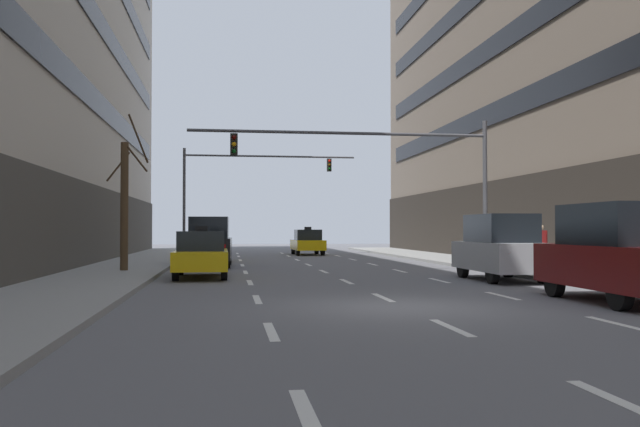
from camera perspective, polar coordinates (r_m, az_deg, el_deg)
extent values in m
plane|color=slate|center=(14.51, 7.17, -7.87)|extent=(120.00, 120.00, 0.00)
cube|color=gray|center=(14.60, -24.36, -7.45)|extent=(3.57, 80.00, 0.14)
cube|color=silver|center=(6.19, -1.03, -16.82)|extent=(0.16, 2.00, 0.01)
cube|color=silver|center=(11.07, -4.17, -9.91)|extent=(0.16, 2.00, 0.01)
cube|color=silver|center=(16.03, -5.34, -7.24)|extent=(0.16, 2.00, 0.01)
cube|color=silver|center=(21.00, -5.95, -5.83)|extent=(0.16, 2.00, 0.01)
cube|color=silver|center=(25.99, -6.33, -4.96)|extent=(0.16, 2.00, 0.01)
cube|color=silver|center=(30.98, -6.58, -4.37)|extent=(0.16, 2.00, 0.01)
cube|color=silver|center=(35.97, -6.77, -3.94)|extent=(0.16, 2.00, 0.01)
cube|color=silver|center=(40.96, -6.91, -3.62)|extent=(0.16, 2.00, 0.01)
cube|color=silver|center=(45.96, -7.01, -3.37)|extent=(0.16, 2.00, 0.01)
cube|color=silver|center=(7.20, 24.51, -14.49)|extent=(0.16, 2.00, 0.01)
cube|color=silver|center=(11.67, 11.05, -9.45)|extent=(0.16, 2.00, 0.01)
cube|color=silver|center=(16.44, 5.34, -7.09)|extent=(0.16, 2.00, 0.01)
cube|color=silver|center=(21.32, 2.25, -5.77)|extent=(0.16, 2.00, 0.01)
cube|color=silver|center=(26.24, 0.32, -4.93)|extent=(0.16, 2.00, 0.01)
cube|color=silver|center=(31.19, -1.00, -4.35)|extent=(0.16, 2.00, 0.01)
cube|color=silver|center=(36.16, -1.95, -3.94)|extent=(0.16, 2.00, 0.01)
cube|color=silver|center=(41.13, -2.68, -3.62)|extent=(0.16, 2.00, 0.01)
cube|color=silver|center=(46.11, -3.24, -3.37)|extent=(0.16, 2.00, 0.01)
cube|color=silver|center=(12.96, 23.96, -8.54)|extent=(0.16, 2.00, 0.01)
cube|color=silver|center=(17.38, 15.17, -6.73)|extent=(0.16, 2.00, 0.01)
cube|color=silver|center=(22.05, 10.05, -5.60)|extent=(0.16, 2.00, 0.01)
cube|color=silver|center=(26.84, 6.75, -4.84)|extent=(0.16, 2.00, 0.01)
cube|color=silver|center=(31.70, 4.46, -4.30)|extent=(0.16, 2.00, 0.01)
cube|color=silver|center=(36.59, 2.78, -3.90)|extent=(0.16, 2.00, 0.01)
cube|color=silver|center=(41.51, 1.50, -3.60)|extent=(0.16, 2.00, 0.01)
cube|color=silver|center=(46.45, 0.49, -3.35)|extent=(0.16, 2.00, 0.01)
cylinder|color=black|center=(44.49, -2.29, -3.03)|extent=(0.22, 0.65, 0.65)
cylinder|color=black|center=(44.69, -0.29, -3.03)|extent=(0.22, 0.65, 0.65)
cylinder|color=black|center=(41.87, -1.90, -3.14)|extent=(0.22, 0.65, 0.65)
cylinder|color=black|center=(42.08, 0.23, -3.13)|extent=(0.22, 0.65, 0.65)
cube|color=yellow|center=(43.27, -1.07, -2.67)|extent=(1.85, 4.32, 0.63)
cube|color=black|center=(43.06, -1.03, -1.81)|extent=(1.59, 1.88, 0.67)
cube|color=white|center=(45.28, -2.21, -2.47)|extent=(0.20, 0.08, 0.14)
cube|color=red|center=(41.09, -1.56, -2.59)|extent=(0.20, 0.08, 0.14)
cube|color=white|center=(45.44, -0.63, -2.46)|extent=(0.20, 0.08, 0.14)
cube|color=red|center=(41.26, 0.18, -2.58)|extent=(0.20, 0.08, 0.14)
cube|color=black|center=(43.06, -1.03, -1.26)|extent=(0.43, 0.20, 0.18)
cylinder|color=black|center=(24.59, -11.73, -4.42)|extent=(0.22, 0.63, 0.63)
cylinder|color=black|center=(24.55, -8.15, -4.44)|extent=(0.22, 0.63, 0.63)
cylinder|color=black|center=(22.01, -12.12, -4.78)|extent=(0.22, 0.63, 0.63)
cylinder|color=black|center=(21.96, -8.12, -4.81)|extent=(0.22, 0.63, 0.63)
cube|color=yellow|center=(23.25, -10.02, -3.85)|extent=(1.80, 4.23, 0.61)
cube|color=black|center=(23.04, -10.03, -2.30)|extent=(1.55, 1.83, 0.65)
cube|color=white|center=(25.33, -11.29, -3.39)|extent=(0.19, 0.08, 0.13)
cube|color=red|center=(21.21, -11.85, -3.80)|extent=(0.19, 0.08, 0.13)
cube|color=white|center=(25.30, -8.49, -3.40)|extent=(0.19, 0.08, 0.13)
cube|color=red|center=(21.17, -8.51, -3.81)|extent=(0.19, 0.08, 0.13)
cube|color=black|center=(23.03, -10.03, -1.27)|extent=(0.42, 0.20, 0.17)
cylinder|color=black|center=(31.29, -10.72, -3.71)|extent=(0.24, 0.68, 0.67)
cylinder|color=black|center=(31.22, -7.72, -3.73)|extent=(0.24, 0.68, 0.67)
cylinder|color=black|center=(28.55, -11.12, -3.94)|extent=(0.24, 0.68, 0.67)
cylinder|color=black|center=(28.46, -7.83, -3.96)|extent=(0.24, 0.68, 0.67)
cube|color=black|center=(29.85, -9.34, -2.95)|extent=(1.98, 4.54, 0.92)
cube|color=black|center=(29.84, -9.33, -1.19)|extent=(1.69, 2.69, 0.92)
cube|color=white|center=(32.09, -10.32, -2.54)|extent=(0.21, 0.09, 0.14)
cube|color=red|center=(27.69, -10.92, -2.74)|extent=(0.21, 0.09, 0.14)
cube|color=white|center=(32.03, -7.97, -2.55)|extent=(0.21, 0.09, 0.14)
cube|color=red|center=(27.62, -8.19, -2.75)|extent=(0.21, 0.09, 0.14)
cylinder|color=black|center=(36.45, -10.23, -3.39)|extent=(0.22, 0.65, 0.65)
cylinder|color=black|center=(36.43, -7.76, -3.40)|extent=(0.22, 0.65, 0.65)
cylinder|color=black|center=(33.81, -10.39, -3.56)|extent=(0.22, 0.65, 0.65)
cylinder|color=black|center=(33.79, -7.72, -3.57)|extent=(0.22, 0.65, 0.65)
cube|color=yellow|center=(35.10, -9.02, -2.96)|extent=(1.83, 4.32, 0.63)
cube|color=black|center=(34.89, -9.02, -1.91)|extent=(1.58, 1.87, 0.67)
cube|color=white|center=(37.23, -9.95, -2.70)|extent=(0.20, 0.08, 0.14)
cube|color=red|center=(33.00, -10.17, -2.88)|extent=(0.20, 0.08, 0.14)
cube|color=white|center=(37.21, -8.01, -2.70)|extent=(0.20, 0.08, 0.14)
cube|color=red|center=(32.98, -7.97, -2.88)|extent=(0.20, 0.08, 0.14)
cube|color=black|center=(34.89, -9.02, -1.22)|extent=(0.43, 0.20, 0.18)
cylinder|color=black|center=(17.46, 19.23, -5.55)|extent=(0.24, 0.70, 0.69)
cylinder|color=black|center=(18.26, 23.98, -5.32)|extent=(0.24, 0.70, 0.69)
cylinder|color=black|center=(14.98, 24.05, -6.23)|extent=(0.24, 0.70, 0.69)
cube|color=maroon|center=(16.59, 24.00, -4.10)|extent=(2.01, 4.65, 0.94)
cube|color=black|center=(16.57, 23.97, -0.84)|extent=(1.72, 2.76, 0.94)
cube|color=white|center=(18.27, 18.49, -3.36)|extent=(0.21, 0.09, 0.15)
cube|color=white|center=(18.89, 22.21, -3.26)|extent=(0.21, 0.09, 0.15)
cylinder|color=black|center=(23.49, 12.00, -4.53)|extent=(0.23, 0.66, 0.66)
cylinder|color=black|center=(24.05, 15.62, -4.43)|extent=(0.23, 0.66, 0.66)
cylinder|color=black|center=(20.96, 14.38, -4.91)|extent=(0.23, 0.66, 0.66)
cylinder|color=black|center=(21.59, 18.36, -4.78)|extent=(0.23, 0.66, 0.66)
cube|color=#B7BABF|center=(22.48, 15.04, -3.51)|extent=(1.92, 4.43, 0.90)
cube|color=black|center=(22.47, 15.02, -1.22)|extent=(1.65, 2.63, 0.90)
cube|color=white|center=(24.28, 11.72, -2.99)|extent=(0.20, 0.08, 0.14)
cube|color=red|center=(20.23, 15.62, -3.31)|extent=(0.20, 0.08, 0.14)
cube|color=white|center=(24.72, 14.56, -2.94)|extent=(0.20, 0.08, 0.14)
cube|color=red|center=(20.76, 18.91, -3.24)|extent=(0.20, 0.08, 0.14)
cylinder|color=#4C4C51|center=(27.60, 13.80, 1.63)|extent=(0.18, 0.18, 5.84)
cylinder|color=#4C4C51|center=(26.24, 1.74, 6.82)|extent=(11.69, 0.12, 0.12)
cube|color=black|center=(25.81, -7.30, 5.80)|extent=(0.28, 0.24, 0.84)
sphere|color=#4B0704|center=(25.70, -7.29, 6.42)|extent=(0.17, 0.17, 0.17)
sphere|color=orange|center=(25.67, -7.29, 5.84)|extent=(0.17, 0.17, 0.17)
sphere|color=#073E10|center=(25.64, -7.30, 5.26)|extent=(0.17, 0.17, 0.17)
cylinder|color=#4C4C51|center=(43.98, -11.43, 1.11)|extent=(0.18, 0.18, 6.71)
cylinder|color=#4C4C51|center=(44.20, -4.21, 4.85)|extent=(11.07, 0.12, 0.12)
cube|color=black|center=(44.56, 0.78, 4.12)|extent=(0.28, 0.24, 0.84)
sphere|color=red|center=(44.45, 0.81, 4.47)|extent=(0.17, 0.17, 0.17)
sphere|color=#523505|center=(44.42, 0.81, 4.14)|extent=(0.17, 0.17, 0.17)
sphere|color=#073E10|center=(44.40, 0.81, 3.80)|extent=(0.17, 0.17, 0.17)
cylinder|color=#4C3823|center=(25.81, -16.23, 0.60)|extent=(0.29, 0.29, 4.72)
cylinder|color=#42301E|center=(25.57, -15.20, 4.46)|extent=(0.65, 1.05, 0.85)
cylinder|color=#42301E|center=(26.29, -16.70, 3.83)|extent=(0.81, 0.65, 1.17)
cylinder|color=#42301E|center=(25.66, -15.12, 6.11)|extent=(0.63, 1.13, 1.67)
cylinder|color=black|center=(26.56, 18.04, -3.60)|extent=(0.13, 0.13, 0.86)
cylinder|color=black|center=(26.64, 18.36, -3.59)|extent=(0.13, 0.13, 0.86)
cube|color=maroon|center=(26.58, 18.19, -2.02)|extent=(0.35, 0.22, 0.61)
sphere|color=#D8AD84|center=(26.58, 18.18, -1.13)|extent=(0.22, 0.22, 0.22)
cylinder|color=maroon|center=(26.47, 17.78, -1.96)|extent=(0.09, 0.09, 0.55)
cylinder|color=maroon|center=(26.69, 18.60, -1.95)|extent=(0.09, 0.09, 0.55)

